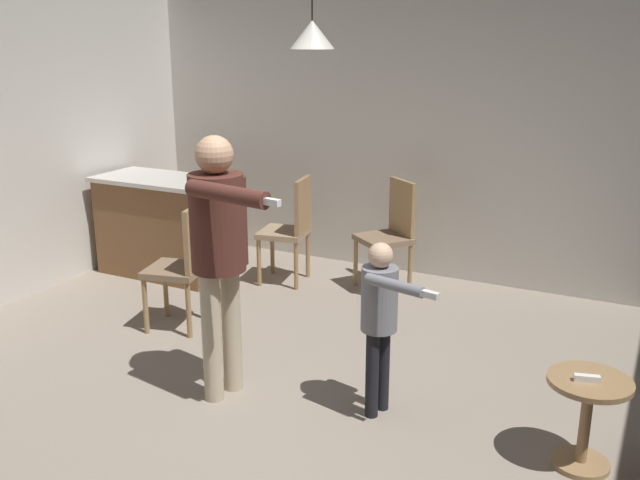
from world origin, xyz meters
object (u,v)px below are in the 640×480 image
object	(u,v)px
dining_chair_by_counter	(390,231)
dining_chair_centre_back	(291,226)
person_adult	(220,240)
dining_chair_near_wall	(183,262)
side_table_by_couch	(586,412)
spare_remote_on_table	(587,378)
person_child	(381,310)
kitchen_counter	(164,226)

from	to	relation	value
dining_chair_by_counter	dining_chair_centre_back	distance (m)	0.92
person_adult	dining_chair_near_wall	size ratio (longest dim) A/B	1.69
side_table_by_couch	spare_remote_on_table	world-z (taller)	spare_remote_on_table
dining_chair_centre_back	spare_remote_on_table	bearing A→B (deg)	-134.61
dining_chair_centre_back	spare_remote_on_table	distance (m)	3.40
dining_chair_centre_back	spare_remote_on_table	xyz separation A→B (m)	(2.83, -1.89, -0.01)
side_table_by_couch	person_child	world-z (taller)	person_child
person_child	spare_remote_on_table	xyz separation A→B (m)	(1.18, -0.05, -0.14)
person_adult	dining_chair_by_counter	bearing A→B (deg)	-175.14
spare_remote_on_table	side_table_by_couch	bearing A→B (deg)	69.70
dining_chair_centre_back	kitchen_counter	bearing A→B (deg)	94.14
side_table_by_couch	person_adult	size ratio (longest dim) A/B	0.31
dining_chair_by_counter	kitchen_counter	bearing A→B (deg)	52.98
side_table_by_couch	person_child	size ratio (longest dim) A/B	0.47
side_table_by_couch	dining_chair_centre_back	world-z (taller)	dining_chair_centre_back
person_child	dining_chair_near_wall	world-z (taller)	person_child
person_child	dining_chair_centre_back	size ratio (longest dim) A/B	1.10
dining_chair_centre_back	spare_remote_on_table	world-z (taller)	dining_chair_centre_back
kitchen_counter	person_child	bearing A→B (deg)	-27.74
person_adult	dining_chair_centre_back	size ratio (longest dim) A/B	1.69
dining_chair_by_counter	dining_chair_centre_back	world-z (taller)	same
dining_chair_by_counter	person_adult	bearing A→B (deg)	121.97
dining_chair_near_wall	dining_chair_by_counter	bearing A→B (deg)	-48.42
side_table_by_couch	dining_chair_by_counter	size ratio (longest dim) A/B	0.52
kitchen_counter	spare_remote_on_table	distance (m)	4.34
person_child	kitchen_counter	bearing A→B (deg)	-105.17
dining_chair_by_counter	person_child	bearing A→B (deg)	146.95
person_adult	spare_remote_on_table	size ratio (longest dim) A/B	12.96
dining_chair_near_wall	person_adult	bearing A→B (deg)	-144.01
side_table_by_couch	kitchen_counter	bearing A→B (deg)	159.45
kitchen_counter	dining_chair_by_counter	xyz separation A→B (m)	(2.10, 0.60, 0.07)
person_adult	dining_chair_centre_back	bearing A→B (deg)	-152.22
spare_remote_on_table	dining_chair_near_wall	bearing A→B (deg)	169.29
kitchen_counter	person_adult	xyz separation A→B (m)	(1.90, -1.74, 0.57)
kitchen_counter	dining_chair_centre_back	bearing A→B (deg)	15.02
kitchen_counter	side_table_by_couch	world-z (taller)	kitchen_counter
kitchen_counter	person_adult	size ratio (longest dim) A/B	0.75
dining_chair_by_counter	spare_remote_on_table	bearing A→B (deg)	168.96
person_child	dining_chair_by_counter	world-z (taller)	person_child
dining_chair_near_wall	kitchen_counter	bearing A→B (deg)	31.75
side_table_by_couch	dining_chair_by_counter	distance (m)	2.91
kitchen_counter	side_table_by_couch	distance (m)	4.34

